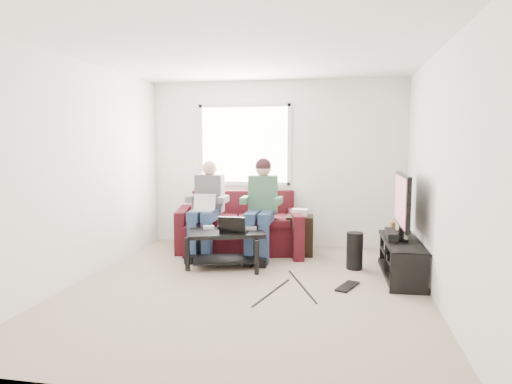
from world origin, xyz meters
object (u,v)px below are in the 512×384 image
at_px(end_table, 300,234).
at_px(sofa, 239,229).
at_px(tv_stand, 401,261).
at_px(coffee_table, 227,240).
at_px(subwoofer, 355,251).
at_px(tv, 402,202).

bearing_deg(end_table, sofa, 175.47).
bearing_deg(tv_stand, sofa, 156.87).
distance_m(coffee_table, subwoofer, 1.67).
distance_m(tv, subwoofer, 0.88).
xyz_separation_m(coffee_table, end_table, (0.89, 0.85, -0.05)).
distance_m(tv_stand, end_table, 1.60).
bearing_deg(end_table, tv_stand, -33.88).
bearing_deg(sofa, coffee_table, -87.35).
height_order(tv, end_table, tv).
relative_size(subwoofer, end_table, 0.71).
relative_size(sofa, tv, 1.88).
xyz_separation_m(sofa, coffee_table, (0.04, -0.93, 0.03)).
relative_size(sofa, coffee_table, 1.89).
relative_size(sofa, tv_stand, 1.52).
bearing_deg(subwoofer, tv, -15.73).
height_order(sofa, tv_stand, sofa).
relative_size(sofa, subwoofer, 4.32).
bearing_deg(end_table, coffee_table, -136.11).
xyz_separation_m(tv_stand, end_table, (-1.32, 0.89, 0.10)).
xyz_separation_m(subwoofer, end_table, (-0.77, 0.63, 0.06)).
distance_m(subwoofer, end_table, 1.00).
xyz_separation_m(coffee_table, tv_stand, (2.21, -0.04, -0.15)).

